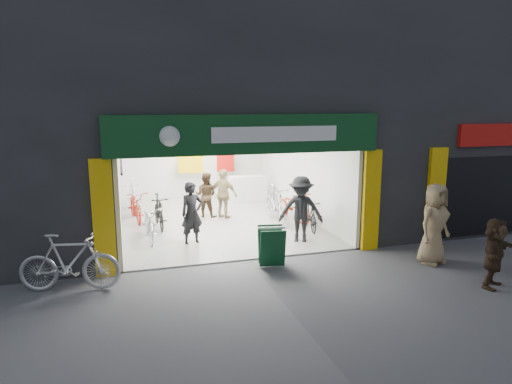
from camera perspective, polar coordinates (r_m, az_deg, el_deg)
name	(u,v)px	position (r m, az deg, el deg)	size (l,w,h in m)	color
ground	(248,261)	(11.15, -0.98, -8.57)	(60.00, 60.00, 0.00)	#56565B
building	(233,86)	(15.57, -2.83, 13.13)	(17.00, 10.27, 8.00)	#232326
bike_left_front	(149,223)	(13.00, -13.18, -3.74)	(0.65, 1.87, 0.98)	#B5B6BA
bike_left_midfront	(159,212)	(14.13, -12.05, -2.42)	(0.48, 1.71, 1.03)	black
bike_left_midback	(136,206)	(15.15, -14.80, -1.68)	(0.67, 1.91, 1.01)	#9C1C0E
bike_left_back	(132,197)	(16.38, -15.19, -0.57)	(0.52, 1.85, 1.11)	silver
bike_right_front	(310,215)	(13.71, 6.73, -2.82)	(0.45, 1.59, 0.95)	black
bike_right_mid	(293,207)	(14.66, 4.66, -1.82)	(0.65, 1.87, 0.98)	#932A0D
bike_right_back	(275,204)	(14.45, 2.43, -1.53)	(0.57, 2.00, 1.20)	#B8B7BD
parked_bike	(69,262)	(9.99, -22.29, -8.12)	(0.57, 2.00, 1.20)	#BABABF
customer_a	(192,214)	(12.27, -8.01, -2.70)	(0.62, 0.41, 1.70)	black
customer_b	(206,195)	(15.16, -6.29, -0.39)	(0.73, 0.57, 1.51)	#3D2B1B
customer_c	(301,210)	(12.35, 5.63, -2.24)	(1.18, 0.68, 1.83)	black
customer_d	(224,194)	(14.86, -4.05, -0.30)	(0.97, 0.40, 1.66)	#968557
pedestrian_near	(434,224)	(11.48, 21.38, -3.75)	(0.94, 0.61, 1.92)	#9B825A
pedestrian_far	(494,253)	(10.59, 27.64, -6.77)	(1.36, 0.43, 1.46)	#3D2B1B
sandwich_board	(272,245)	(10.66, 1.96, -6.67)	(0.68, 0.70, 0.91)	#0F3F20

